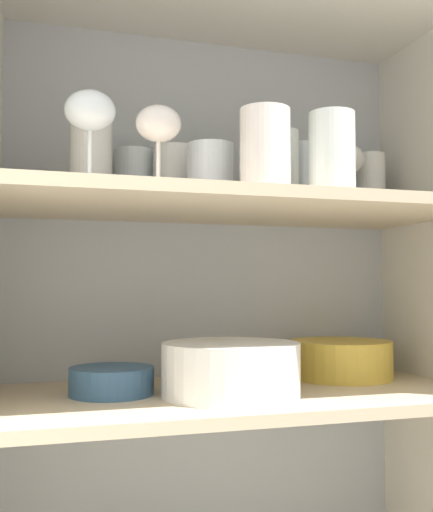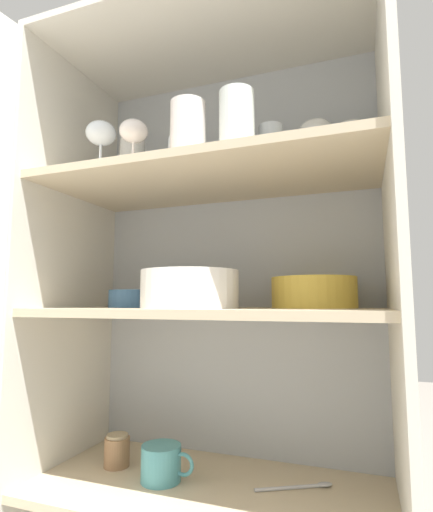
{
  "view_description": "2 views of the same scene",
  "coord_description": "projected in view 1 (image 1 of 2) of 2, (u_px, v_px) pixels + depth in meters",
  "views": [
    {
      "loc": [
        -0.34,
        -0.81,
        0.99
      ],
      "look_at": [
        -0.05,
        0.18,
        1.04
      ],
      "focal_mm": 42.0,
      "sensor_mm": 36.0,
      "label": 1
    },
    {
      "loc": [
        0.36,
        -0.72,
        0.82
      ],
      "look_at": [
        0.01,
        0.23,
        0.94
      ],
      "focal_mm": 28.0,
      "sensor_mm": 36.0,
      "label": 2
    }
  ],
  "objects": [
    {
      "name": "serving_bowl_small",
      "position": [
        112.0,
        379.0,
        1.02
      ],
      "size": [
        0.14,
        0.14,
        0.05
      ],
      "color": "#33567A",
      "rests_on": "shelf_board_middle"
    },
    {
      "name": "wine_glass_0",
      "position": [
        342.0,
        161.0,
        1.25
      ],
      "size": [
        0.09,
        0.09,
        0.15
      ],
      "color": "white",
      "rests_on": "shelf_board_upper"
    },
    {
      "name": "tumbler_glass_6",
      "position": [
        175.0,
        177.0,
        1.13
      ],
      "size": [
        0.08,
        0.08,
        0.11
      ],
      "color": "white",
      "rests_on": "shelf_board_upper"
    },
    {
      "name": "tumbler_glass_7",
      "position": [
        211.0,
        172.0,
        1.04
      ],
      "size": [
        0.08,
        0.08,
        0.09
      ],
      "color": "white",
      "rests_on": "shelf_board_upper"
    },
    {
      "name": "tumbler_glass_3",
      "position": [
        264.0,
        150.0,
        0.95
      ],
      "size": [
        0.08,
        0.08,
        0.13
      ],
      "color": "silver",
      "rests_on": "shelf_board_upper"
    },
    {
      "name": "tumbler_glass_8",
      "position": [
        371.0,
        185.0,
        1.3
      ],
      "size": [
        0.06,
        0.06,
        0.14
      ],
      "color": "white",
      "rests_on": "shelf_board_upper"
    },
    {
      "name": "tumbler_glass_0",
      "position": [
        133.0,
        179.0,
        1.16
      ],
      "size": [
        0.08,
        0.08,
        0.11
      ],
      "color": "white",
      "rests_on": "shelf_board_upper"
    },
    {
      "name": "tumbler_glass_5",
      "position": [
        306.0,
        176.0,
        1.17
      ],
      "size": [
        0.06,
        0.06,
        0.13
      ],
      "color": "white",
      "rests_on": "shelf_board_upper"
    },
    {
      "name": "wine_glass_2",
      "position": [
        158.0,
        130.0,
        0.94
      ],
      "size": [
        0.07,
        0.07,
        0.13
      ],
      "color": "silver",
      "rests_on": "shelf_board_upper"
    },
    {
      "name": "cupboard_back_panel",
      "position": [
        207.0,
        398.0,
        1.26
      ],
      "size": [
        0.87,
        0.02,
        1.51
      ],
      "primitive_type": "cube",
      "color": "#B2B7BC",
      "rests_on": "ground_plane"
    },
    {
      "name": "tumbler_glass_2",
      "position": [
        91.0,
        158.0,
        1.05
      ],
      "size": [
        0.07,
        0.07,
        0.15
      ],
      "color": "white",
      "rests_on": "shelf_board_upper"
    },
    {
      "name": "shelf_board_middle",
      "position": [
        239.0,
        397.0,
        1.06
      ],
      "size": [
        0.83,
        0.4,
        0.02
      ],
      "primitive_type": "cube",
      "color": "beige"
    },
    {
      "name": "shelf_board_upper",
      "position": [
        239.0,
        207.0,
        1.08
      ],
      "size": [
        0.83,
        0.4,
        0.02
      ],
      "primitive_type": "cube",
      "color": "beige"
    },
    {
      "name": "mixing_bowl_large",
      "position": [
        341.0,
        358.0,
        1.21
      ],
      "size": [
        0.21,
        0.21,
        0.08
      ],
      "color": "gold",
      "rests_on": "shelf_board_middle"
    },
    {
      "name": "tumbler_glass_4",
      "position": [
        332.0,
        153.0,
        0.99
      ],
      "size": [
        0.08,
        0.08,
        0.13
      ],
      "color": "white",
      "rests_on": "shelf_board_upper"
    },
    {
      "name": "tumbler_glass_1",
      "position": [
        280.0,
        168.0,
        1.11
      ],
      "size": [
        0.07,
        0.07,
        0.14
      ],
      "color": "white",
      "rests_on": "shelf_board_upper"
    },
    {
      "name": "plate_stack_white",
      "position": [
        231.0,
        369.0,
        1.01
      ],
      "size": [
        0.23,
        0.23,
        0.09
      ],
      "color": "white",
      "rests_on": "shelf_board_middle"
    },
    {
      "name": "wine_glass_1",
      "position": [
        90.0,
        117.0,
        0.92
      ],
      "size": [
        0.08,
        0.08,
        0.15
      ],
      "color": "white",
      "rests_on": "shelf_board_upper"
    }
  ]
}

